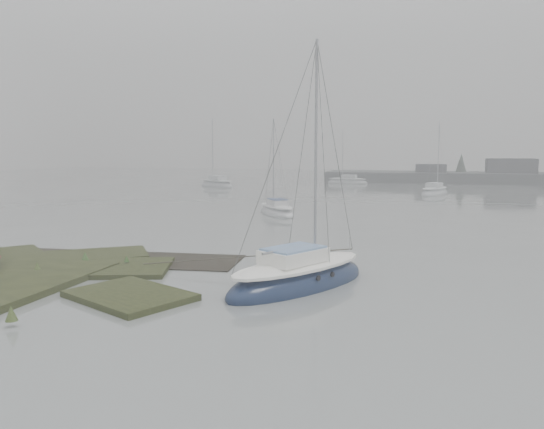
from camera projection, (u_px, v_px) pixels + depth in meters
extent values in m
plane|color=slate|center=(314.00, 202.00, 44.91)|extent=(160.00, 160.00, 0.00)
cube|color=#424247|center=(431.00, 172.00, 71.71)|extent=(4.00, 3.00, 2.20)
cube|color=#424247|center=(511.00, 170.00, 68.99)|extent=(6.00, 3.00, 3.00)
cone|color=#384238|center=(461.00, 166.00, 72.46)|extent=(2.00, 2.00, 3.50)
ellipsoid|color=#131F3B|center=(299.00, 283.00, 17.00)|extent=(4.66, 6.17, 1.45)
ellipsoid|color=white|center=(299.00, 266.00, 16.93)|extent=(3.94, 5.31, 0.41)
cube|color=white|center=(294.00, 256.00, 16.70)|extent=(2.13, 2.42, 0.43)
cube|color=#6D8DB8|center=(294.00, 248.00, 16.67)|extent=(1.97, 2.23, 0.07)
cylinder|color=#939399|center=(316.00, 149.00, 17.02)|extent=(0.09, 0.09, 6.84)
cylinder|color=#939399|center=(290.00, 249.00, 16.56)|extent=(1.25, 2.12, 0.08)
ellipsoid|color=silver|center=(277.00, 213.00, 36.06)|extent=(4.16, 5.01, 1.20)
ellipsoid|color=silver|center=(277.00, 206.00, 36.00)|extent=(3.53, 4.30, 0.34)
cube|color=silver|center=(278.00, 202.00, 35.76)|extent=(1.84, 2.00, 0.35)
cube|color=navy|center=(278.00, 199.00, 35.74)|extent=(1.70, 1.85, 0.06)
cylinder|color=#939399|center=(274.00, 161.00, 36.23)|extent=(0.08, 0.08, 5.67)
cylinder|color=#939399|center=(278.00, 199.00, 35.61)|extent=(1.18, 1.67, 0.06)
ellipsoid|color=#A0A5AA|center=(217.00, 186.00, 63.78)|extent=(6.21, 5.36, 1.51)
ellipsoid|color=silver|center=(217.00, 181.00, 63.71)|extent=(5.32, 4.55, 0.43)
cube|color=silver|center=(218.00, 178.00, 63.45)|extent=(2.51, 2.34, 0.44)
cube|color=silver|center=(218.00, 176.00, 63.42)|extent=(2.31, 2.17, 0.07)
cylinder|color=#939399|center=(213.00, 148.00, 63.87)|extent=(0.10, 0.10, 7.11)
cylinder|color=#939399|center=(218.00, 176.00, 63.28)|extent=(2.04, 1.55, 0.08)
ellipsoid|color=silver|center=(435.00, 194.00, 52.41)|extent=(3.58, 5.70, 1.32)
ellipsoid|color=silver|center=(435.00, 188.00, 52.34)|extent=(3.00, 4.92, 0.37)
cube|color=silver|center=(434.00, 185.00, 52.12)|extent=(1.74, 2.15, 0.39)
cube|color=silver|center=(434.00, 183.00, 52.09)|extent=(1.62, 1.98, 0.06)
cylinder|color=#939399|center=(438.00, 154.00, 52.50)|extent=(0.09, 0.09, 6.20)
cylinder|color=#939399|center=(434.00, 183.00, 51.97)|extent=(0.83, 2.05, 0.07)
ellipsoid|color=#A6ACB0|center=(347.00, 183.00, 69.54)|extent=(5.59, 2.57, 1.31)
ellipsoid|color=silver|center=(347.00, 179.00, 69.48)|extent=(4.85, 2.12, 0.37)
cube|color=silver|center=(349.00, 177.00, 69.34)|extent=(2.00, 1.42, 0.38)
cube|color=silver|center=(349.00, 175.00, 69.32)|extent=(1.84, 1.32, 0.06)
cylinder|color=#939399|center=(343.00, 153.00, 69.36)|extent=(0.08, 0.08, 6.16)
cylinder|color=#939399|center=(350.00, 175.00, 69.25)|extent=(2.14, 0.40, 0.07)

